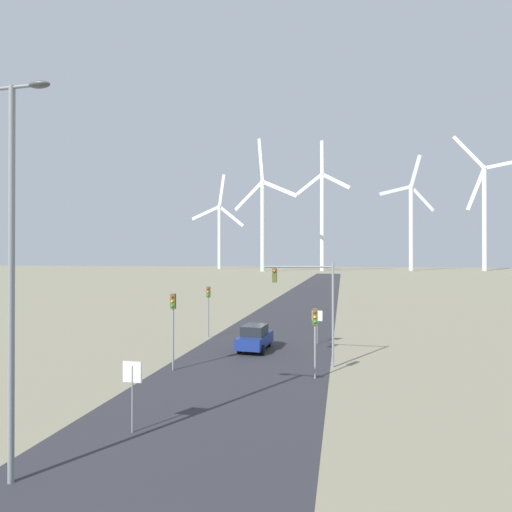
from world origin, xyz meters
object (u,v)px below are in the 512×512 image
(stop_sign_near, at_px, (132,383))
(traffic_light_post_near_right, at_px, (315,327))
(traffic_light_post_near_left, at_px, (173,314))
(traffic_light_mast_overhead, at_px, (309,293))
(wind_turbine_right, at_px, (411,219))
(wind_turbine_far_right, at_px, (484,208))
(wind_turbine_center, at_px, (322,213))
(traffic_light_post_mid_left, at_px, (208,300))
(car_approaching, at_px, (255,337))
(wind_turbine_far_left, at_px, (219,229))
(wind_turbine_left, at_px, (263,215))
(stop_sign_far, at_px, (317,321))
(streetlamp, at_px, (12,240))

(stop_sign_near, height_order, traffic_light_post_near_right, traffic_light_post_near_right)
(traffic_light_post_near_left, relative_size, traffic_light_mast_overhead, 0.71)
(wind_turbine_right, bearing_deg, wind_turbine_far_right, 11.88)
(traffic_light_post_near_left, distance_m, wind_turbine_center, 189.92)
(traffic_light_post_mid_left, relative_size, car_approaching, 1.01)
(traffic_light_post_mid_left, height_order, wind_turbine_far_right, wind_turbine_far_right)
(wind_turbine_far_left, relative_size, wind_turbine_left, 0.86)
(wind_turbine_far_left, xyz_separation_m, wind_turbine_far_right, (146.37, -2.02, 9.06))
(traffic_light_post_near_right, height_order, car_approaching, traffic_light_post_near_right)
(stop_sign_far, bearing_deg, streetlamp, -110.01)
(wind_turbine_left, bearing_deg, stop_sign_near, -80.26)
(wind_turbine_far_left, xyz_separation_m, wind_turbine_right, (108.64, -9.96, 2.99))
(traffic_light_mast_overhead, xyz_separation_m, wind_turbine_far_right, (75.13, 205.62, 28.74))
(car_approaching, xyz_separation_m, wind_turbine_far_right, (79.35, 202.20, 32.34))
(stop_sign_far, relative_size, traffic_light_post_near_right, 0.67)
(stop_sign_near, relative_size, traffic_light_post_near_left, 0.60)
(wind_turbine_right, bearing_deg, streetlamp, -101.97)
(traffic_light_post_near_right, distance_m, wind_turbine_left, 179.72)
(traffic_light_post_near_right, bearing_deg, car_approaching, 128.37)
(stop_sign_far, xyz_separation_m, wind_turbine_right, (37.31, 191.26, 25.37))
(wind_turbine_center, bearing_deg, streetlamp, -89.81)
(streetlamp, relative_size, wind_turbine_center, 0.17)
(stop_sign_near, xyz_separation_m, wind_turbine_center, (-2.43, 196.22, 28.47))
(wind_turbine_right, height_order, wind_turbine_far_right, wind_turbine_far_right)
(stop_sign_far, height_order, traffic_light_post_near_right, traffic_light_post_near_right)
(traffic_light_post_near_right, distance_m, wind_turbine_far_right, 223.22)
(wind_turbine_center, bearing_deg, traffic_light_post_mid_left, -90.25)
(streetlamp, bearing_deg, traffic_light_mast_overhead, 62.67)
(stop_sign_far, xyz_separation_m, traffic_light_post_near_left, (-7.95, -9.10, 1.50))
(stop_sign_near, xyz_separation_m, car_approaching, (1.64, 14.33, -0.99))
(wind_turbine_far_left, bearing_deg, streetlamp, -74.04)
(traffic_light_post_near_left, bearing_deg, car_approaching, 59.11)
(traffic_light_mast_overhead, bearing_deg, traffic_light_post_near_left, -161.23)
(wind_turbine_far_left, distance_m, wind_turbine_far_right, 146.67)
(streetlamp, xyz_separation_m, traffic_light_post_mid_left, (-1.43, 21.95, -4.09))
(streetlamp, height_order, wind_turbine_far_right, wind_turbine_far_right)
(streetlamp, relative_size, traffic_light_post_near_right, 3.07)
(stop_sign_near, relative_size, wind_turbine_far_left, 0.05)
(traffic_light_mast_overhead, bearing_deg, streetlamp, -117.33)
(traffic_light_post_mid_left, bearing_deg, traffic_light_post_near_right, -45.45)
(traffic_light_post_mid_left, bearing_deg, car_approaching, -37.76)
(wind_turbine_center, bearing_deg, wind_turbine_far_left, 160.47)
(streetlamp, xyz_separation_m, traffic_light_mast_overhead, (7.64, 14.78, -2.70))
(streetlamp, height_order, wind_turbine_far_left, wind_turbine_far_left)
(wind_turbine_center, bearing_deg, traffic_light_post_near_right, -87.32)
(traffic_light_mast_overhead, bearing_deg, wind_turbine_left, 102.23)
(car_approaching, bearing_deg, stop_sign_near, -96.55)
(car_approaching, height_order, wind_turbine_right, wind_turbine_right)
(traffic_light_post_near_left, xyz_separation_m, wind_turbine_far_right, (82.99, 208.30, 29.94))
(traffic_light_post_near_right, bearing_deg, stop_sign_far, 92.76)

